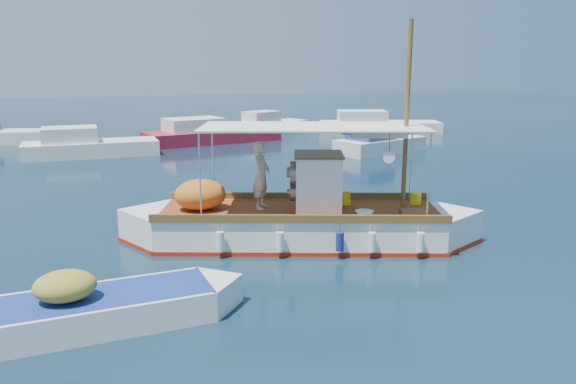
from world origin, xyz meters
name	(u,v)px	position (x,y,z in m)	size (l,w,h in m)	color
ground	(327,247)	(0.00, 0.00, 0.00)	(160.00, 160.00, 0.00)	black
fishing_caique	(297,223)	(-0.64, 0.68, 0.55)	(9.66, 4.94, 6.20)	white
dinghy	(103,311)	(-5.78, -3.11, 0.28)	(5.45, 1.93, 1.34)	white
bg_boat_nw	(87,147)	(-6.76, 18.41, 0.49)	(7.08, 2.79, 1.80)	silver
bg_boat_n	(209,135)	(0.44, 21.81, 0.49)	(8.94, 4.73, 1.80)	#A81C2F
bg_boat_ne	(378,144)	(8.83, 14.78, 0.49)	(5.83, 4.01, 1.80)	silver
bg_boat_e	(376,126)	(12.98, 23.56, 0.49)	(8.98, 4.94, 1.80)	silver
bg_boat_far_n	(269,126)	(5.46, 25.74, 0.49)	(6.11, 4.38, 1.80)	silver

